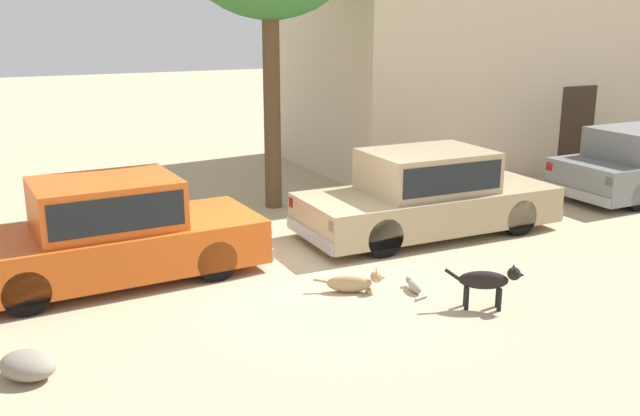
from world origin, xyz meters
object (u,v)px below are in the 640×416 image
at_px(parked_sedan_nearest, 110,231).
at_px(parked_sedan_second, 427,193).
at_px(stray_dog_spotted, 354,282).
at_px(stray_dog_tan, 488,281).
at_px(stray_cat, 414,286).

height_order(parked_sedan_nearest, parked_sedan_second, parked_sedan_nearest).
bearing_deg(stray_dog_spotted, parked_sedan_second, 64.76).
relative_size(parked_sedan_second, stray_dog_tan, 5.19).
xyz_separation_m(parked_sedan_second, stray_dog_spotted, (-2.52, -1.91, -0.58)).
distance_m(parked_sedan_second, stray_cat, 2.93).
xyz_separation_m(parked_sedan_second, stray_cat, (-1.75, -2.25, -0.65)).
bearing_deg(parked_sedan_second, stray_dog_tan, -110.25).
bearing_deg(parked_sedan_second, stray_cat, -126.93).
distance_m(stray_dog_spotted, stray_cat, 0.85).
xyz_separation_m(stray_dog_spotted, stray_dog_tan, (1.29, -1.28, 0.24)).
distance_m(parked_sedan_nearest, stray_cat, 4.43).
height_order(parked_sedan_second, stray_dog_spotted, parked_sedan_second).
bearing_deg(stray_dog_spotted, stray_cat, 3.38).
relative_size(parked_sedan_second, stray_dog_spotted, 5.08).
height_order(stray_dog_spotted, stray_dog_tan, stray_dog_tan).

